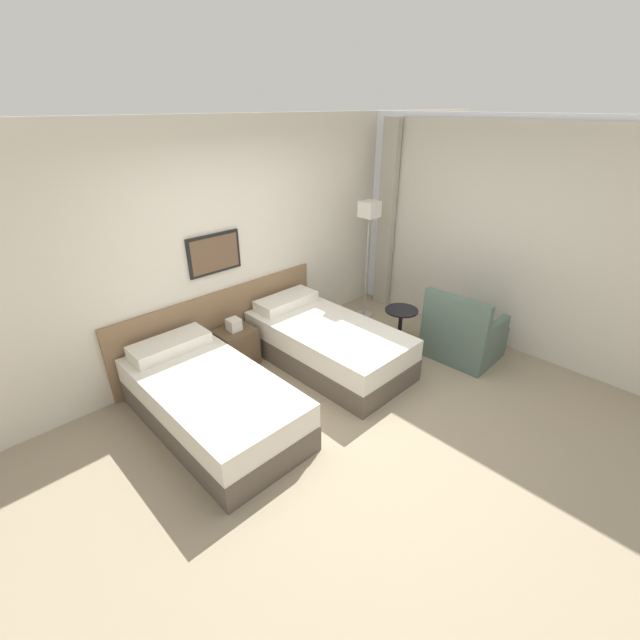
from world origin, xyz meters
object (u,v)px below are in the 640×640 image
Objects in this scene: bed_near_door at (211,401)px; floor_lamp at (369,223)px; nightstand at (236,346)px; side_table at (401,321)px; armchair at (462,336)px; bed_near_window at (327,343)px.

floor_lamp is (2.87, 0.53, 1.10)m from bed_near_door.
nightstand is at bearing 42.96° from bed_near_door.
floor_lamp is 1.39m from side_table.
nightstand is at bearing 47.74° from armchair.
bed_near_window is at bearing 0.00° from bed_near_door.
side_table is at bearing -112.34° from floor_lamp.
bed_near_door is 1.00× the size of bed_near_window.
bed_near_door is at bearing 68.23° from armchair.
nightstand is at bearing 174.55° from floor_lamp.
side_table is at bearing -8.18° from bed_near_door.
bed_near_door is 3.80× the size of side_table.
nightstand is (-0.78, 0.73, -0.03)m from bed_near_window.
floor_lamp is at bearing -5.45° from nightstand.
bed_near_window is at bearing 49.30° from armchair.
nightstand reaches higher than side_table.
bed_near_window is at bearing 159.21° from side_table.
bed_near_door is at bearing 180.00° from bed_near_window.
side_table is (0.95, -0.36, 0.09)m from bed_near_window.
bed_near_window is at bearing -42.96° from nightstand.
bed_near_door is at bearing -137.04° from nightstand.
side_table is at bearing -20.79° from bed_near_window.
nightstand is 2.39m from floor_lamp.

